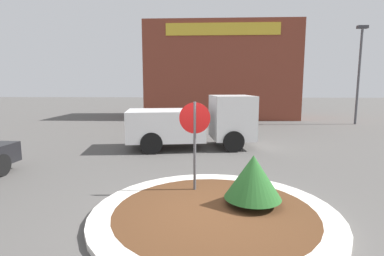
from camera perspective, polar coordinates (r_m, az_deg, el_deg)
The scene contains 7 objects.
ground_plane at distance 6.62m, azimuth 4.25°, elevation -16.42°, with size 120.00×120.00×0.00m, color #514F4C.
traffic_island at distance 6.60m, azimuth 4.26°, elevation -15.91°, with size 5.19×5.19×0.13m.
stop_sign at distance 7.38m, azimuth 0.53°, elevation -0.45°, with size 0.77×0.07×2.35m.
island_shrub at distance 6.76m, azimuth 11.56°, elevation -9.08°, with size 1.26×1.26×1.12m.
utility_truck at distance 13.07m, azimuth 0.43°, elevation 1.12°, with size 5.68×3.00×2.29m.
storefront_building at distance 26.18m, azimuth 5.43°, elevation 10.57°, with size 12.17×6.07×7.68m.
light_pole at distance 23.97m, azimuth 29.27°, elevation 9.99°, with size 0.70×0.30×6.73m.
Camera 1 is at (-0.17, -6.02, 2.76)m, focal length 28.00 mm.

